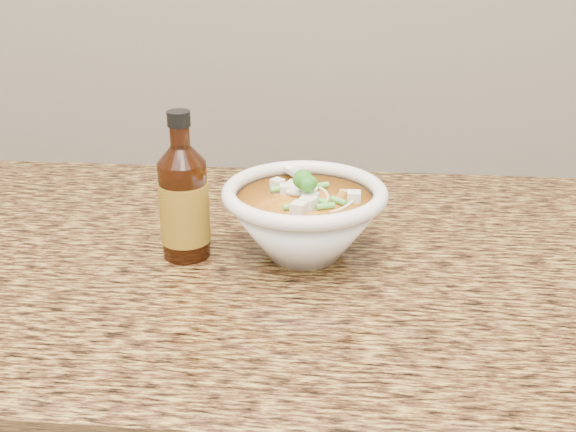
{
  "coord_description": "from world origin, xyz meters",
  "views": [
    {
      "loc": [
        0.13,
        0.87,
        1.3
      ],
      "look_at": [
        0.06,
        1.67,
        0.95
      ],
      "focal_mm": 45.0,
      "sensor_mm": 36.0,
      "label": 1
    }
  ],
  "objects": [
    {
      "name": "counter_slab",
      "position": [
        0.0,
        1.68,
        0.88
      ],
      "size": [
        4.0,
        0.68,
        0.04
      ],
      "primitive_type": "cube",
      "color": "olive",
      "rests_on": "cabinet"
    },
    {
      "name": "hot_sauce_bottle",
      "position": [
        -0.07,
        1.66,
        0.97
      ],
      "size": [
        0.06,
        0.06,
        0.18
      ],
      "rotation": [
        0.0,
        0.0,
        0.05
      ],
      "color": "#3D1708",
      "rests_on": "counter_slab"
    },
    {
      "name": "soup_bowl",
      "position": [
        0.08,
        1.67,
        0.95
      ],
      "size": [
        0.2,
        0.22,
        0.11
      ],
      "rotation": [
        0.0,
        0.0,
        0.13
      ],
      "color": "white",
      "rests_on": "counter_slab"
    }
  ]
}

